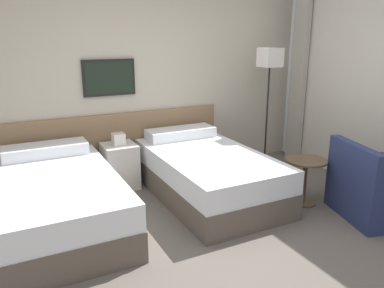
% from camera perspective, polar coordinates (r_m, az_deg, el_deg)
% --- Properties ---
extents(ground_plane, '(16.00, 16.00, 0.00)m').
position_cam_1_polar(ground_plane, '(3.57, 7.03, -14.62)').
color(ground_plane, '#5B544C').
extents(wall_headboard, '(10.00, 0.10, 2.70)m').
position_cam_1_polar(wall_headboard, '(4.93, -6.51, 9.94)').
color(wall_headboard, '#B7AD99').
rests_on(wall_headboard, ground_plane).
extents(bed_near_door, '(1.12, 1.94, 0.66)m').
position_cam_1_polar(bed_near_door, '(3.91, -19.78, -8.12)').
color(bed_near_door, brown).
rests_on(bed_near_door, ground_plane).
extents(bed_near_window, '(1.12, 1.94, 0.66)m').
position_cam_1_polar(bed_near_window, '(4.38, 2.29, -4.49)').
color(bed_near_window, brown).
rests_on(bed_near_window, ground_plane).
extents(nightstand, '(0.39, 0.41, 0.69)m').
position_cam_1_polar(nightstand, '(4.70, -10.92, -3.19)').
color(nightstand, beige).
rests_on(nightstand, ground_plane).
extents(floor_lamp, '(0.26, 0.26, 1.67)m').
position_cam_1_polar(floor_lamp, '(5.21, 11.75, 11.44)').
color(floor_lamp, black).
rests_on(floor_lamp, ground_plane).
extents(side_table, '(0.46, 0.46, 0.51)m').
position_cam_1_polar(side_table, '(4.35, 16.85, -4.19)').
color(side_table, brown).
rests_on(side_table, ground_plane).
extents(armchair, '(0.91, 0.96, 0.79)m').
position_cam_1_polar(armchair, '(4.33, 26.05, -6.70)').
color(armchair, navy).
rests_on(armchair, ground_plane).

